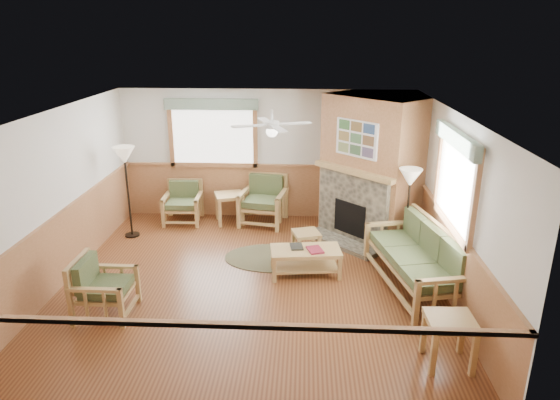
{
  "coord_description": "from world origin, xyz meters",
  "views": [
    {
      "loc": [
        0.8,
        -7.1,
        3.85
      ],
      "look_at": [
        0.4,
        0.7,
        1.15
      ],
      "focal_mm": 32.0,
      "sensor_mm": 36.0,
      "label": 1
    }
  ],
  "objects_px": {
    "sofa": "(414,258)",
    "footstool": "(306,242)",
    "end_table_chairs": "(230,208)",
    "floor_lamp_left": "(128,192)",
    "armchair_back_right": "(263,201)",
    "coffee_table": "(305,262)",
    "end_table_sofa": "(448,341)",
    "floor_lamp_right": "(407,216)",
    "armchair_back_left": "(183,203)",
    "armchair_left": "(105,287)"
  },
  "relations": [
    {
      "from": "armchair_back_left",
      "to": "armchair_back_right",
      "type": "distance_m",
      "value": 1.67
    },
    {
      "from": "floor_lamp_left",
      "to": "armchair_back_right",
      "type": "bearing_deg",
      "value": 17.88
    },
    {
      "from": "armchair_back_left",
      "to": "armchair_back_right",
      "type": "height_order",
      "value": "armchair_back_right"
    },
    {
      "from": "end_table_sofa",
      "to": "armchair_left",
      "type": "bearing_deg",
      "value": 168.83
    },
    {
      "from": "sofa",
      "to": "coffee_table",
      "type": "distance_m",
      "value": 1.72
    },
    {
      "from": "sofa",
      "to": "end_table_chairs",
      "type": "height_order",
      "value": "sofa"
    },
    {
      "from": "floor_lamp_right",
      "to": "coffee_table",
      "type": "bearing_deg",
      "value": -160.4
    },
    {
      "from": "coffee_table",
      "to": "end_table_sofa",
      "type": "height_order",
      "value": "end_table_sofa"
    },
    {
      "from": "sofa",
      "to": "footstool",
      "type": "distance_m",
      "value": 2.07
    },
    {
      "from": "floor_lamp_left",
      "to": "end_table_chairs",
      "type": "bearing_deg",
      "value": 24.07
    },
    {
      "from": "end_table_chairs",
      "to": "floor_lamp_left",
      "type": "height_order",
      "value": "floor_lamp_left"
    },
    {
      "from": "armchair_back_right",
      "to": "armchair_left",
      "type": "distance_m",
      "value": 4.07
    },
    {
      "from": "armchair_back_right",
      "to": "footstool",
      "type": "distance_m",
      "value": 1.67
    },
    {
      "from": "end_table_chairs",
      "to": "floor_lamp_left",
      "type": "xyz_separation_m",
      "value": [
        -1.81,
        -0.81,
        0.58
      ]
    },
    {
      "from": "armchair_back_left",
      "to": "coffee_table",
      "type": "relative_size",
      "value": 0.74
    },
    {
      "from": "armchair_back_left",
      "to": "end_table_chairs",
      "type": "xyz_separation_m",
      "value": [
        0.98,
        0.01,
        -0.11
      ]
    },
    {
      "from": "sofa",
      "to": "floor_lamp_right",
      "type": "bearing_deg",
      "value": 165.52
    },
    {
      "from": "end_table_chairs",
      "to": "footstool",
      "type": "distance_m",
      "value": 2.11
    },
    {
      "from": "armchair_back_left",
      "to": "coffee_table",
      "type": "distance_m",
      "value": 3.41
    },
    {
      "from": "end_table_sofa",
      "to": "floor_lamp_left",
      "type": "relative_size",
      "value": 0.35
    },
    {
      "from": "footstool",
      "to": "floor_lamp_right",
      "type": "distance_m",
      "value": 1.84
    },
    {
      "from": "end_table_sofa",
      "to": "floor_lamp_left",
      "type": "bearing_deg",
      "value": 144.23
    },
    {
      "from": "sofa",
      "to": "end_table_sofa",
      "type": "height_order",
      "value": "sofa"
    },
    {
      "from": "sofa",
      "to": "floor_lamp_right",
      "type": "relative_size",
      "value": 1.29
    },
    {
      "from": "floor_lamp_right",
      "to": "armchair_back_right",
      "type": "bearing_deg",
      "value": 147.62
    },
    {
      "from": "sofa",
      "to": "end_table_sofa",
      "type": "bearing_deg",
      "value": -10.88
    },
    {
      "from": "footstool",
      "to": "sofa",
      "type": "bearing_deg",
      "value": -35.96
    },
    {
      "from": "sofa",
      "to": "armchair_back_right",
      "type": "xyz_separation_m",
      "value": [
        -2.56,
        2.59,
        -0.0
      ]
    },
    {
      "from": "sofa",
      "to": "armchair_back_left",
      "type": "distance_m",
      "value": 4.95
    },
    {
      "from": "sofa",
      "to": "footstool",
      "type": "bearing_deg",
      "value": -138.04
    },
    {
      "from": "armchair_back_right",
      "to": "coffee_table",
      "type": "distance_m",
      "value": 2.44
    },
    {
      "from": "sofa",
      "to": "armchair_back_right",
      "type": "distance_m",
      "value": 3.64
    },
    {
      "from": "end_table_sofa",
      "to": "floor_lamp_right",
      "type": "bearing_deg",
      "value": 90.0
    },
    {
      "from": "armchair_back_left",
      "to": "footstool",
      "type": "height_order",
      "value": "armchair_back_left"
    },
    {
      "from": "end_table_sofa",
      "to": "end_table_chairs",
      "type": "bearing_deg",
      "value": 126.3
    },
    {
      "from": "armchair_back_left",
      "to": "armchair_left",
      "type": "distance_m",
      "value": 3.58
    },
    {
      "from": "armchair_back_right",
      "to": "end_table_chairs",
      "type": "distance_m",
      "value": 0.72
    },
    {
      "from": "coffee_table",
      "to": "end_table_chairs",
      "type": "xyz_separation_m",
      "value": [
        -1.58,
        2.26,
        0.09
      ]
    },
    {
      "from": "end_table_chairs",
      "to": "footstool",
      "type": "xyz_separation_m",
      "value": [
        1.59,
        -1.38,
        -0.12
      ]
    },
    {
      "from": "sofa",
      "to": "floor_lamp_right",
      "type": "xyz_separation_m",
      "value": [
        0.04,
        0.94,
        0.34
      ]
    },
    {
      "from": "armchair_back_right",
      "to": "end_table_sofa",
      "type": "xyz_separation_m",
      "value": [
        2.6,
        -4.48,
        -0.18
      ]
    },
    {
      "from": "floor_lamp_right",
      "to": "footstool",
      "type": "bearing_deg",
      "value": 171.12
    },
    {
      "from": "coffee_table",
      "to": "floor_lamp_left",
      "type": "height_order",
      "value": "floor_lamp_left"
    },
    {
      "from": "armchair_left",
      "to": "end_table_sofa",
      "type": "height_order",
      "value": "armchair_left"
    },
    {
      "from": "footstool",
      "to": "armchair_back_left",
      "type": "bearing_deg",
      "value": 151.99
    },
    {
      "from": "coffee_table",
      "to": "footstool",
      "type": "relative_size",
      "value": 2.51
    },
    {
      "from": "armchair_left",
      "to": "end_table_chairs",
      "type": "distance_m",
      "value": 3.8
    },
    {
      "from": "floor_lamp_right",
      "to": "end_table_chairs",
      "type": "bearing_deg",
      "value": 153.42
    },
    {
      "from": "armchair_back_left",
      "to": "end_table_sofa",
      "type": "relative_size",
      "value": 1.35
    },
    {
      "from": "sofa",
      "to": "floor_lamp_left",
      "type": "height_order",
      "value": "floor_lamp_left"
    }
  ]
}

